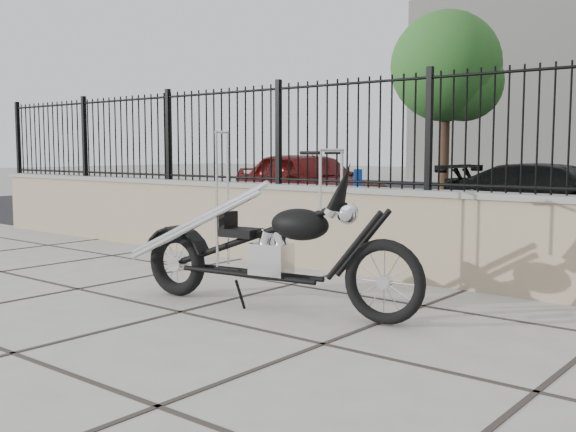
# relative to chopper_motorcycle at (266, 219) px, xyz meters

# --- Properties ---
(ground_plane) EXTENTS (90.00, 90.00, 0.00)m
(ground_plane) POSITION_rel_chopper_motorcycle_xyz_m (-0.48, -0.57, -0.78)
(ground_plane) COLOR #99968E
(ground_plane) RESTS_ON ground
(retaining_wall) EXTENTS (14.00, 0.36, 0.96)m
(retaining_wall) POSITION_rel_chopper_motorcycle_xyz_m (-0.48, 1.93, -0.30)
(retaining_wall) COLOR gray
(retaining_wall) RESTS_ON ground_plane
(iron_fence) EXTENTS (14.00, 0.08, 1.20)m
(iron_fence) POSITION_rel_chopper_motorcycle_xyz_m (-0.48, 1.93, 0.78)
(iron_fence) COLOR black
(iron_fence) RESTS_ON retaining_wall
(chopper_motorcycle) EXTENTS (2.65, 0.83, 1.57)m
(chopper_motorcycle) POSITION_rel_chopper_motorcycle_xyz_m (0.00, 0.00, 0.00)
(chopper_motorcycle) COLOR black
(chopper_motorcycle) RESTS_ON ground_plane
(car_red) EXTENTS (4.31, 2.79, 1.37)m
(car_red) POSITION_rel_chopper_motorcycle_xyz_m (-4.65, 6.65, -0.10)
(car_red) COLOR #4E0B0B
(car_red) RESTS_ON parking_lot
(car_black) EXTENTS (4.03, 1.84, 1.14)m
(car_black) POSITION_rel_chopper_motorcycle_xyz_m (0.25, 7.10, -0.21)
(car_black) COLOR black
(car_black) RESTS_ON parking_lot
(bollard_a) EXTENTS (0.17, 0.17, 1.09)m
(bollard_a) POSITION_rel_chopper_motorcycle_xyz_m (-1.74, 4.09, -0.24)
(bollard_a) COLOR blue
(bollard_a) RESTS_ON ground_plane
(tree_left) EXTENTS (3.60, 3.60, 6.08)m
(tree_left) POSITION_rel_chopper_motorcycle_xyz_m (-6.34, 16.28, 3.47)
(tree_left) COLOR #382619
(tree_left) RESTS_ON ground_plane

